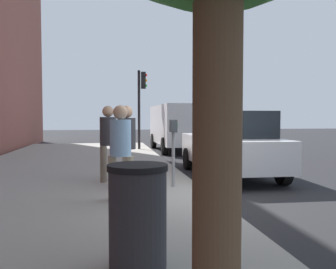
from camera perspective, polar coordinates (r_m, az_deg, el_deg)
The scene contains 10 objects.
ground_plane at distance 7.06m, azimuth 6.64°, elevation -10.47°, with size 80.00×80.00×0.00m, color #232326.
sidewalk_slab at distance 6.87m, azimuth -18.62°, elevation -10.33°, with size 28.00×6.00×0.15m, color gray.
parking_meter at distance 7.53m, azimuth 0.85°, elevation -0.64°, with size 0.36×0.12×1.41m.
pedestrian_at_meter at distance 7.44m, azimuth -6.60°, elevation -0.88°, with size 0.52×0.37×1.70m.
pedestrian_bystander at distance 6.23m, azimuth -7.56°, elevation -1.80°, with size 0.38×0.43×1.67m.
parking_officer at distance 8.31m, azimuth -9.51°, elevation -0.40°, with size 0.46×0.38×1.72m.
parked_sedan_near at distance 9.88m, azimuth 9.87°, elevation -1.45°, with size 4.45×2.06×1.77m.
parked_van_far at distance 17.03m, azimuth 1.63°, elevation 1.56°, with size 5.23×2.19×2.18m.
traffic_signal at distance 16.51m, azimuth -4.29°, elevation 6.10°, with size 0.24×0.44×3.60m.
trash_bin at distance 3.57m, azimuth -4.84°, elevation -12.77°, with size 0.59×0.59×1.01m.
Camera 1 is at (-6.60, 1.91, 1.61)m, focal length 38.28 mm.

